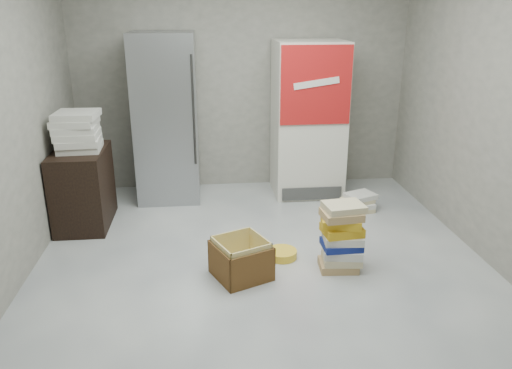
{
  "coord_description": "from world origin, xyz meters",
  "views": [
    {
      "loc": [
        -0.46,
        -3.57,
        2.16
      ],
      "look_at": [
        -0.02,
        0.7,
        0.62
      ],
      "focal_mm": 35.0,
      "sensor_mm": 36.0,
      "label": 1
    }
  ],
  "objects_px": {
    "wood_shelf": "(83,188)",
    "phonebook_stack_main": "(341,237)",
    "steel_fridge": "(166,118)",
    "cardboard_box": "(241,261)",
    "coke_cooler": "(308,119)"
  },
  "relations": [
    {
      "from": "steel_fridge",
      "to": "phonebook_stack_main",
      "type": "height_order",
      "value": "steel_fridge"
    },
    {
      "from": "wood_shelf",
      "to": "phonebook_stack_main",
      "type": "bearing_deg",
      "value": -26.77
    },
    {
      "from": "coke_cooler",
      "to": "phonebook_stack_main",
      "type": "xyz_separation_m",
      "value": [
        -0.09,
        -1.93,
        -0.6
      ]
    },
    {
      "from": "wood_shelf",
      "to": "phonebook_stack_main",
      "type": "relative_size",
      "value": 1.33
    },
    {
      "from": "steel_fridge",
      "to": "wood_shelf",
      "type": "relative_size",
      "value": 2.37
    },
    {
      "from": "steel_fridge",
      "to": "coke_cooler",
      "type": "bearing_deg",
      "value": -0.18
    },
    {
      "from": "coke_cooler",
      "to": "cardboard_box",
      "type": "xyz_separation_m",
      "value": [
        -0.95,
        -1.98,
        -0.77
      ]
    },
    {
      "from": "steel_fridge",
      "to": "phonebook_stack_main",
      "type": "bearing_deg",
      "value": -51.09
    },
    {
      "from": "steel_fridge",
      "to": "cardboard_box",
      "type": "relative_size",
      "value": 3.43
    },
    {
      "from": "coke_cooler",
      "to": "phonebook_stack_main",
      "type": "distance_m",
      "value": 2.03
    },
    {
      "from": "coke_cooler",
      "to": "steel_fridge",
      "type": "bearing_deg",
      "value": 179.82
    },
    {
      "from": "coke_cooler",
      "to": "wood_shelf",
      "type": "height_order",
      "value": "coke_cooler"
    },
    {
      "from": "cardboard_box",
      "to": "phonebook_stack_main",
      "type": "bearing_deg",
      "value": -20.98
    },
    {
      "from": "steel_fridge",
      "to": "phonebook_stack_main",
      "type": "relative_size",
      "value": 3.16
    },
    {
      "from": "steel_fridge",
      "to": "coke_cooler",
      "type": "relative_size",
      "value": 1.06
    }
  ]
}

